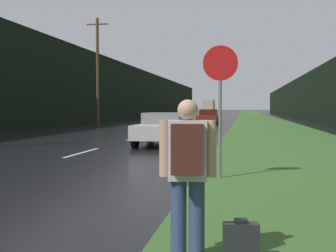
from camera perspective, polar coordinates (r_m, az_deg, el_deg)
grass_verge at (r=40.30m, az=13.07°, el=0.27°), size 6.00×240.00×0.02m
lane_stripe_c at (r=14.68m, az=-11.53°, el=-3.55°), size 0.12×3.00×0.01m
lane_stripe_d at (r=21.31m, az=-4.51°, el=-1.63°), size 0.12×3.00×0.01m
treeline_far_side at (r=52.70m, az=-7.19°, el=4.68°), size 2.00×140.00×7.12m
treeline_near_side at (r=50.86m, az=19.34°, el=3.73°), size 2.00×140.00×5.51m
utility_pole_far at (r=35.15m, az=-9.51°, el=7.38°), size 1.80×0.24×8.82m
stop_sign at (r=9.11m, az=7.08°, el=4.16°), size 0.75×0.07×2.86m
hitchhiker_with_backpack at (r=4.14m, az=2.67°, el=-5.90°), size 0.56×0.43×1.62m
suitcase at (r=4.40m, az=9.85°, el=-15.20°), size 0.37×0.18×0.43m
car_passing_near at (r=17.21m, az=-0.58°, el=-0.30°), size 1.91×4.25×1.33m
car_passing_far at (r=38.56m, az=5.48°, el=1.24°), size 1.85×4.72×1.39m
delivery_truck at (r=91.63m, az=5.54°, el=2.61°), size 2.46×7.23×3.27m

